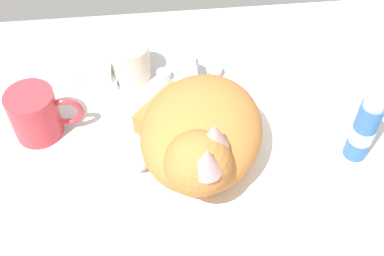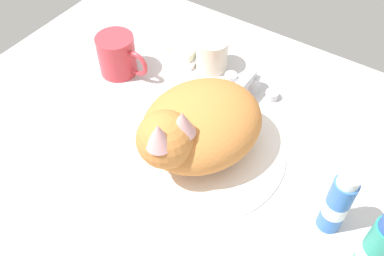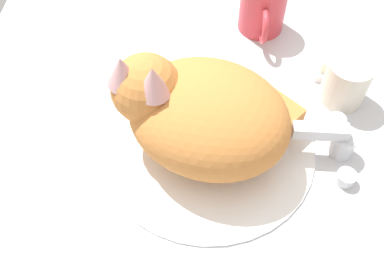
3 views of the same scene
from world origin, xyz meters
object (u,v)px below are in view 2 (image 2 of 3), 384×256
object	(u,v)px
soap_bar	(182,49)
rinse_cup	(212,54)
toothpaste_bottle	(337,204)
faucet	(249,83)
coffee_mug	(118,55)
mouthwash_bottle	(376,250)
cat	(196,126)

from	to	relation	value
soap_bar	rinse_cup	bearing A→B (deg)	5.63
soap_bar	toothpaste_bottle	distance (cm)	50.31
faucet	coffee_mug	size ratio (longest dim) A/B	1.02
toothpaste_bottle	mouthwash_bottle	world-z (taller)	mouthwash_bottle
faucet	soap_bar	world-z (taller)	faucet
faucet	mouthwash_bottle	world-z (taller)	mouthwash_bottle
cat	mouthwash_bottle	distance (cm)	34.49
rinse_cup	faucet	bearing A→B (deg)	-13.83
toothpaste_bottle	mouthwash_bottle	xyz separation A→B (cm)	(7.35, -4.64, 0.66)
cat	coffee_mug	size ratio (longest dim) A/B	2.34
coffee_mug	rinse_cup	size ratio (longest dim) A/B	1.68
faucet	soap_bar	size ratio (longest dim) A/B	1.82
coffee_mug	soap_bar	world-z (taller)	coffee_mug
cat	rinse_cup	world-z (taller)	cat
rinse_cup	mouthwash_bottle	world-z (taller)	mouthwash_bottle
faucet	mouthwash_bottle	distance (cm)	42.25
rinse_cup	soap_bar	xyz separation A→B (cm)	(-7.54, -0.74, -1.48)
faucet	rinse_cup	world-z (taller)	rinse_cup
rinse_cup	mouthwash_bottle	distance (cm)	52.72
toothpaste_bottle	mouthwash_bottle	size ratio (longest dim) A/B	0.91
faucet	rinse_cup	bearing A→B (deg)	166.17
coffee_mug	mouthwash_bottle	size ratio (longest dim) A/B	0.83
cat	rinse_cup	size ratio (longest dim) A/B	3.92
soap_bar	toothpaste_bottle	world-z (taller)	toothpaste_bottle
rinse_cup	cat	bearing A→B (deg)	-65.27
rinse_cup	toothpaste_bottle	size ratio (longest dim) A/B	0.54
cat	toothpaste_bottle	bearing A→B (deg)	-1.07
soap_bar	mouthwash_bottle	xyz separation A→B (cm)	(52.14, -27.18, 4.84)
cat	coffee_mug	xyz separation A→B (cm)	(-26.97, 10.12, -2.94)
mouthwash_bottle	rinse_cup	bearing A→B (deg)	147.95
coffee_mug	rinse_cup	xyz separation A→B (cm)	(16.47, 12.67, -0.84)
coffee_mug	soap_bar	xyz separation A→B (cm)	(8.93, 11.93, -2.32)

